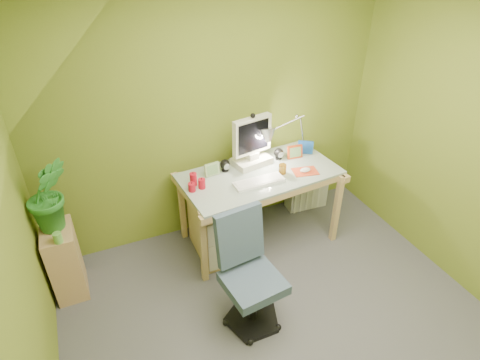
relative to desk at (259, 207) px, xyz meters
name	(u,v)px	position (x,y,z in m)	size (l,w,h in m)	color
floor	(294,344)	(-0.27, -1.18, -0.38)	(3.20, 3.20, 0.01)	#4E4E53
wall_back	(213,113)	(-0.27, 0.42, 0.83)	(3.20, 0.01, 2.40)	olive
slope_ceiling	(113,148)	(-1.27, -1.18, 1.48)	(1.10, 3.20, 1.10)	white
desk	(259,207)	(0.00, 0.00, 0.00)	(1.40, 0.70, 0.75)	tan
monitor	(252,137)	(0.00, 0.18, 0.65)	(0.40, 0.23, 0.54)	silver
speaker_left	(225,165)	(-0.27, 0.16, 0.43)	(0.09, 0.09, 0.11)	black
speaker_right	(279,154)	(0.27, 0.16, 0.43)	(0.09, 0.09, 0.11)	black
keyboard	(259,182)	(-0.08, -0.14, 0.39)	(0.44, 0.14, 0.02)	white
mousepad	(305,171)	(0.38, -0.14, 0.38)	(0.22, 0.15, 0.01)	#D44421
mouse	(305,170)	(0.38, -0.14, 0.39)	(0.10, 0.06, 0.03)	white
amber_tumbler	(282,169)	(0.18, -0.08, 0.42)	(0.07, 0.07, 0.09)	#9A6716
candle_cluster	(195,182)	(-0.60, 0.01, 0.43)	(0.15, 0.13, 0.11)	red
photo_frame_red	(295,152)	(0.42, 0.12, 0.44)	(0.15, 0.02, 0.13)	#B63913
photo_frame_blue	(305,147)	(0.56, 0.16, 0.44)	(0.15, 0.02, 0.13)	#144490
photo_frame_green	(212,169)	(-0.40, 0.14, 0.43)	(0.13, 0.02, 0.12)	#9DBC81
desk_lamp	(296,125)	(0.45, 0.18, 0.68)	(0.57, 0.24, 0.61)	#AFB0B4
side_ledge	(65,261)	(-1.72, 0.03, -0.06)	(0.24, 0.36, 0.64)	tan
potted_plant	(49,194)	(-1.70, 0.08, 0.56)	(0.33, 0.27, 0.60)	#2C7C29
green_cup	(58,238)	(-1.70, -0.12, 0.30)	(0.06, 0.06, 0.08)	#66A946
task_chair	(253,283)	(-0.47, -0.87, 0.04)	(0.46, 0.46, 0.83)	#394B5E
radiator	(307,189)	(0.71, 0.28, -0.16)	(0.43, 0.17, 0.43)	silver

